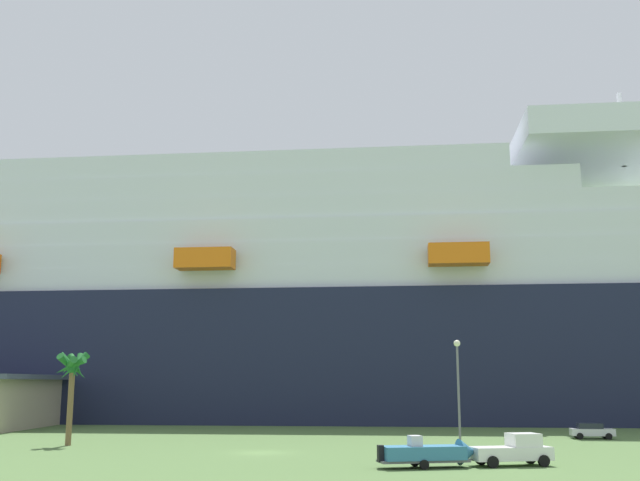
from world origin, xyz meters
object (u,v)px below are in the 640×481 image
at_px(pickup_truck, 514,450).
at_px(parked_car_silver_sedan, 591,431).
at_px(palm_tree, 72,372).
at_px(small_boat_on_trailer, 433,453).
at_px(street_lamp, 458,380).
at_px(cruise_ship, 134,313).

distance_m(pickup_truck, parked_car_silver_sedan, 29.01).
bearing_deg(palm_tree, parked_car_silver_sedan, 9.94).
xyz_separation_m(pickup_truck, small_boat_on_trailer, (-5.81, -1.25, -0.08)).
relative_size(pickup_truck, street_lamp, 0.64).
height_order(cruise_ship, parked_car_silver_sedan, cruise_ship).
relative_size(small_boat_on_trailer, parked_car_silver_sedan, 1.75).
bearing_deg(cruise_ship, pickup_truck, -56.17).
xyz_separation_m(small_boat_on_trailer, palm_tree, (-31.09, 17.75, 5.68)).
relative_size(pickup_truck, small_boat_on_trailer, 0.76).
bearing_deg(cruise_ship, parked_car_silver_sedan, -35.01).
height_order(cruise_ship, palm_tree, cruise_ship).
relative_size(cruise_ship, parked_car_silver_sedan, 65.66).
relative_size(small_boat_on_trailer, palm_tree, 0.91).
bearing_deg(parked_car_silver_sedan, small_boat_on_trailer, -126.58).
xyz_separation_m(pickup_truck, street_lamp, (-2.11, 9.65, 4.84)).
bearing_deg(small_boat_on_trailer, cruise_ship, 119.77).
height_order(palm_tree, parked_car_silver_sedan, palm_tree).
bearing_deg(parked_car_silver_sedan, street_lamp, -135.58).
height_order(cruise_ship, street_lamp, cruise_ship).
distance_m(cruise_ship, street_lamp, 71.60).
bearing_deg(pickup_truck, street_lamp, 102.34).
relative_size(pickup_truck, parked_car_silver_sedan, 1.32).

